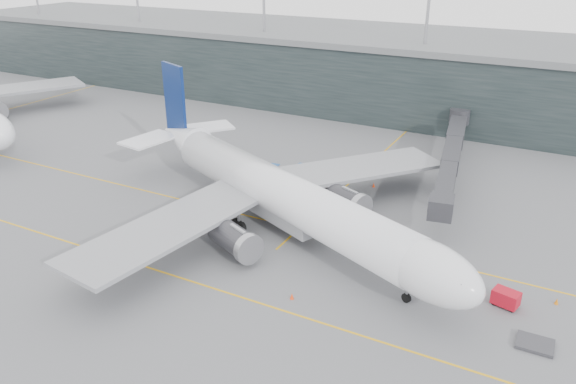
% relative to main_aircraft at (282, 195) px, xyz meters
% --- Properties ---
extents(ground, '(320.00, 320.00, 0.00)m').
position_rel_main_aircraft_xyz_m(ground, '(-3.05, 4.95, -4.59)').
color(ground, '#58585D').
rests_on(ground, ground).
extents(taxiline_a, '(160.00, 0.25, 0.02)m').
position_rel_main_aircraft_xyz_m(taxiline_a, '(-3.05, 0.95, -4.58)').
color(taxiline_a, gold).
rests_on(taxiline_a, ground).
extents(taxiline_b, '(160.00, 0.25, 0.02)m').
position_rel_main_aircraft_xyz_m(taxiline_b, '(-3.05, -15.05, -4.58)').
color(taxiline_b, gold).
rests_on(taxiline_b, ground).
extents(taxiline_lead_main, '(0.25, 60.00, 0.02)m').
position_rel_main_aircraft_xyz_m(taxiline_lead_main, '(1.95, 24.95, -4.58)').
color(taxiline_lead_main, gold).
rests_on(taxiline_lead_main, ground).
extents(taxiline_lead_adj, '(0.25, 60.00, 0.02)m').
position_rel_main_aircraft_xyz_m(taxiline_lead_adj, '(-78.05, 24.95, -4.58)').
color(taxiline_lead_adj, gold).
rests_on(taxiline_lead_adj, ground).
extents(terminal, '(240.00, 36.00, 29.00)m').
position_rel_main_aircraft_xyz_m(terminal, '(-3.05, 62.95, 3.03)').
color(terminal, black).
rests_on(terminal, ground).
extents(main_aircraft, '(55.60, 51.24, 16.34)m').
position_rel_main_aircraft_xyz_m(main_aircraft, '(0.00, 0.00, 0.00)').
color(main_aircraft, white).
rests_on(main_aircraft, ground).
extents(jet_bridge, '(8.84, 43.07, 5.71)m').
position_rel_main_aircraft_xyz_m(jet_bridge, '(15.49, 26.79, -0.31)').
color(jet_bridge, '#2B2C31').
rests_on(jet_bridge, ground).
extents(gse_cart, '(2.78, 2.12, 1.69)m').
position_rel_main_aircraft_xyz_m(gse_cart, '(27.09, -4.18, -3.65)').
color(gse_cart, '#B70D1D').
rests_on(gse_cart, ground).
extents(baggage_dolly, '(3.18, 2.56, 0.31)m').
position_rel_main_aircraft_xyz_m(baggage_dolly, '(30.39, -9.15, -4.40)').
color(baggage_dolly, '#333338').
rests_on(baggage_dolly, ground).
extents(uld_a, '(1.88, 1.54, 1.64)m').
position_rel_main_aircraft_xyz_m(uld_a, '(-9.46, 14.80, -3.72)').
color(uld_a, '#313136').
rests_on(uld_a, ground).
extents(uld_b, '(2.39, 1.99, 2.03)m').
position_rel_main_aircraft_xyz_m(uld_b, '(-5.11, 15.74, -3.52)').
color(uld_b, '#313136').
rests_on(uld_b, ground).
extents(uld_c, '(2.13, 1.89, 1.63)m').
position_rel_main_aircraft_xyz_m(uld_c, '(-2.92, 15.57, -3.73)').
color(uld_c, '#313136').
rests_on(uld_c, ground).
extents(cone_nose, '(0.40, 0.40, 0.64)m').
position_rel_main_aircraft_xyz_m(cone_nose, '(31.55, -1.46, -4.27)').
color(cone_nose, orange).
rests_on(cone_nose, ground).
extents(cone_wing_stbd, '(0.40, 0.40, 0.63)m').
position_rel_main_aircraft_xyz_m(cone_wing_stbd, '(8.14, -12.91, -4.27)').
color(cone_wing_stbd, '#FD3D0E').
rests_on(cone_wing_stbd, ground).
extents(cone_wing_port, '(0.43, 0.43, 0.68)m').
position_rel_main_aircraft_xyz_m(cone_wing_port, '(5.62, 17.64, -4.25)').
color(cone_wing_port, red).
rests_on(cone_wing_port, ground).
extents(cone_tail, '(0.48, 0.48, 0.76)m').
position_rel_main_aircraft_xyz_m(cone_tail, '(-12.50, -5.47, -4.20)').
color(cone_tail, red).
rests_on(cone_tail, ground).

